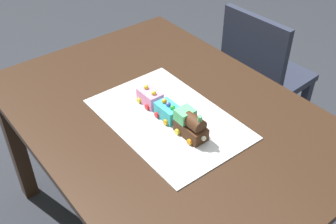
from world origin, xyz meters
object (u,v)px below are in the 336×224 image
(chair, at_px, (262,75))
(cake_car_hopper_bubblegum, at_px, (150,97))
(cake_car_gondola_turquoise, at_px, (168,111))
(cake_locomotive, at_px, (191,125))
(dining_table, at_px, (166,133))

(chair, xyz_separation_m, cake_car_hopper_bubblegum, (-0.12, 0.85, 0.30))
(cake_car_gondola_turquoise, bearing_deg, chair, -74.51)
(chair, height_order, cake_car_hopper_bubblegum, chair)
(chair, xyz_separation_m, cake_locomotive, (-0.36, 0.85, 0.32))
(dining_table, relative_size, cake_locomotive, 10.00)
(cake_locomotive, bearing_deg, chair, -66.76)
(dining_table, bearing_deg, cake_car_hopper_bubblegum, 9.44)
(dining_table, height_order, cake_car_gondola_turquoise, cake_car_gondola_turquoise)
(chair, bearing_deg, cake_car_gondola_turquoise, 102.39)
(chair, height_order, cake_locomotive, same)
(cake_car_gondola_turquoise, xyz_separation_m, cake_car_hopper_bubblegum, (0.12, 0.00, -0.00))
(cake_locomotive, bearing_deg, dining_table, -4.95)
(dining_table, distance_m, cake_car_gondola_turquoise, 0.15)
(cake_locomotive, height_order, cake_car_gondola_turquoise, cake_locomotive)
(chair, bearing_deg, dining_table, 100.49)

